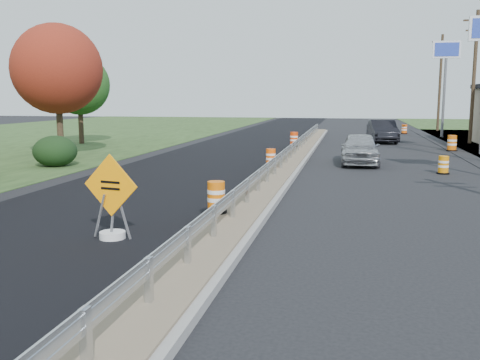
% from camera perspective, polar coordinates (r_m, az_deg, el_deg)
% --- Properties ---
extents(ground, '(140.00, 140.00, 0.00)m').
position_cam_1_polar(ground, '(17.94, 1.99, -1.89)').
color(ground, black).
rests_on(ground, ground).
extents(milled_overlay, '(7.20, 120.00, 0.01)m').
position_cam_1_polar(milled_overlay, '(28.54, -3.36, 2.11)').
color(milled_overlay, black).
rests_on(milled_overlay, ground).
extents(median, '(1.60, 55.00, 0.23)m').
position_cam_1_polar(median, '(25.75, 4.98, 1.60)').
color(median, gray).
rests_on(median, ground).
extents(guardrail, '(0.10, 46.15, 0.72)m').
position_cam_1_polar(guardrail, '(26.67, 5.25, 3.18)').
color(guardrail, silver).
rests_on(guardrail, median).
extents(pylon_sign_north, '(2.20, 0.30, 7.90)m').
position_cam_1_polar(pylon_sign_north, '(48.08, 21.13, 11.99)').
color(pylon_sign_north, slate).
rests_on(pylon_sign_north, ground).
extents(utility_pole_nmid, '(1.90, 0.26, 9.40)m').
position_cam_1_polar(utility_pole_nmid, '(42.28, 23.70, 10.26)').
color(utility_pole_nmid, '#473523').
rests_on(utility_pole_nmid, ground).
extents(utility_pole_north, '(1.90, 0.26, 9.40)m').
position_cam_1_polar(utility_pole_north, '(57.05, 20.57, 9.88)').
color(utility_pole_north, '#473523').
rests_on(utility_pole_north, ground).
extents(hedge_north, '(2.09, 2.09, 1.52)m').
position_cam_1_polar(hedge_north, '(27.34, -19.12, 2.94)').
color(hedge_north, black).
rests_on(hedge_north, ground).
extents(tree_near_red, '(4.95, 4.95, 7.35)m').
position_cam_1_polar(tree_near_red, '(31.72, -18.93, 11.12)').
color(tree_near_red, '#473523').
rests_on(tree_near_red, ground).
extents(tree_near_back, '(4.29, 4.29, 6.37)m').
position_cam_1_polar(tree_near_back, '(40.14, -16.78, 9.71)').
color(tree_near_back, '#473523').
rests_on(tree_near_back, ground).
extents(caution_sign, '(1.45, 0.61, 2.03)m').
position_cam_1_polar(caution_sign, '(13.01, -13.51, -3.93)').
color(caution_sign, white).
rests_on(caution_sign, ground).
extents(barrel_median_near, '(0.59, 0.59, 0.86)m').
position_cam_1_polar(barrel_median_near, '(14.46, -2.55, -1.91)').
color(barrel_median_near, black).
rests_on(barrel_median_near, median).
extents(barrel_median_mid, '(0.54, 0.54, 0.79)m').
position_cam_1_polar(barrel_median_mid, '(24.31, 3.30, 2.38)').
color(barrel_median_mid, black).
rests_on(barrel_median_mid, median).
extents(barrel_median_far, '(0.62, 0.62, 0.91)m').
position_cam_1_polar(barrel_median_far, '(34.40, 5.78, 4.33)').
color(barrel_median_far, black).
rests_on(barrel_median_far, median).
extents(barrel_shoulder_near, '(0.54, 0.54, 0.80)m').
position_cam_1_polar(barrel_shoulder_near, '(25.04, 20.87, 1.47)').
color(barrel_shoulder_near, black).
rests_on(barrel_shoulder_near, ground).
extents(barrel_shoulder_mid, '(0.68, 0.68, 0.99)m').
position_cam_1_polar(barrel_shoulder_mid, '(35.89, 21.67, 3.63)').
color(barrel_shoulder_mid, black).
rests_on(barrel_shoulder_mid, ground).
extents(barrel_shoulder_far, '(0.59, 0.59, 0.87)m').
position_cam_1_polar(barrel_shoulder_far, '(51.52, 17.12, 5.19)').
color(barrel_shoulder_far, black).
rests_on(barrel_shoulder_far, ground).
extents(car_silver, '(1.92, 4.63, 1.57)m').
position_cam_1_polar(car_silver, '(27.55, 12.66, 3.30)').
color(car_silver, '#A5A5A9').
rests_on(car_silver, ground).
extents(car_dark_mid, '(2.23, 5.19, 1.66)m').
position_cam_1_polar(car_dark_mid, '(41.36, 14.95, 5.06)').
color(car_dark_mid, black).
rests_on(car_dark_mid, ground).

